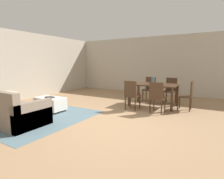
{
  "coord_description": "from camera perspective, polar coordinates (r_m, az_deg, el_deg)",
  "views": [
    {
      "loc": [
        2.33,
        -3.56,
        1.46
      ],
      "look_at": [
        -0.44,
        1.15,
        0.66
      ],
      "focal_mm": 29.02,
      "sensor_mm": 36.0,
      "label": 1
    }
  ],
  "objects": [
    {
      "name": "dining_table",
      "position": [
        6.27,
        12.96,
        0.86
      ],
      "size": [
        1.53,
        0.94,
        0.76
      ],
      "color": "#422B1C",
      "rests_on": "ground_plane"
    },
    {
      "name": "dining_chair_near_left",
      "position": [
        5.65,
        6.18,
        -1.28
      ],
      "size": [
        0.41,
        0.41,
        0.92
      ],
      "color": "#422B1C",
      "rests_on": "ground_plane"
    },
    {
      "name": "book_on_ottoman",
      "position": [
        5.75,
        -19.01,
        -2.31
      ],
      "size": [
        0.3,
        0.26,
        0.03
      ],
      "primitive_type": "cube",
      "rotation": [
        0.0,
        0.0,
        -0.26
      ],
      "color": "#333338",
      "rests_on": "ottoman_table"
    },
    {
      "name": "dining_chair_head_east",
      "position": [
        6.04,
        22.84,
        -1.27
      ],
      "size": [
        0.41,
        0.41,
        0.92
      ],
      "color": "#422B1C",
      "rests_on": "ground_plane"
    },
    {
      "name": "wall_back",
      "position": [
        8.88,
        15.39,
        7.35
      ],
      "size": [
        9.0,
        0.12,
        2.7
      ],
      "primitive_type": "cube",
      "color": "#BCB2A0",
      "rests_on": "ground_plane"
    },
    {
      "name": "dining_chair_far_right",
      "position": [
        6.98,
        17.95,
        0.2
      ],
      "size": [
        0.43,
        0.43,
        0.92
      ],
      "color": "#422B1C",
      "rests_on": "ground_plane"
    },
    {
      "name": "vase_centerpiece",
      "position": [
        6.28,
        12.77,
        2.71
      ],
      "size": [
        0.1,
        0.1,
        0.21
      ],
      "primitive_type": "cylinder",
      "color": "slate",
      "rests_on": "dining_table"
    },
    {
      "name": "wall_left",
      "position": [
        7.95,
        -28.96,
        6.53
      ],
      "size": [
        0.12,
        11.0,
        2.7
      ],
      "primitive_type": "cube",
      "color": "#BCB2A0",
      "rests_on": "ground_plane"
    },
    {
      "name": "dining_chair_far_left",
      "position": [
        7.18,
        11.77,
        0.66
      ],
      "size": [
        0.42,
        0.42,
        0.92
      ],
      "color": "#422B1C",
      "rests_on": "ground_plane"
    },
    {
      "name": "ottoman_table",
      "position": [
        5.83,
        -18.86,
        -4.15
      ],
      "size": [
        0.9,
        0.53,
        0.42
      ],
      "color": "silver",
      "rests_on": "ground_plane"
    },
    {
      "name": "area_rug",
      "position": [
        5.56,
        -23.87,
        -7.55
      ],
      "size": [
        3.0,
        2.8,
        0.01
      ],
      "primitive_type": "cube",
      "color": "slate",
      "rests_on": "ground_plane"
    },
    {
      "name": "dining_chair_near_right",
      "position": [
        5.39,
        14.0,
        -1.94
      ],
      "size": [
        0.41,
        0.41,
        0.92
      ],
      "color": "#422B1C",
      "rests_on": "ground_plane"
    },
    {
      "name": "couch",
      "position": [
        5.19,
        -30.33,
        -5.87
      ],
      "size": [
        2.08,
        0.96,
        0.86
      ],
      "color": "gray",
      "rests_on": "ground_plane"
    },
    {
      "name": "ground_plane",
      "position": [
        4.5,
        -2.61,
        -10.58
      ],
      "size": [
        10.8,
        10.8,
        0.0
      ],
      "primitive_type": "plane",
      "color": "#9E7A56"
    }
  ]
}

